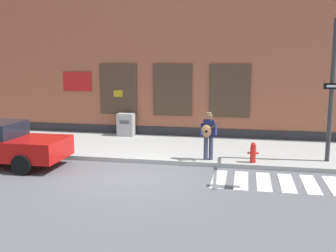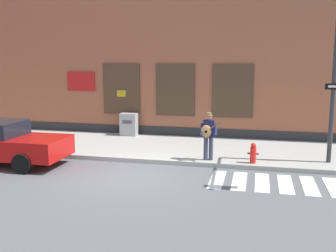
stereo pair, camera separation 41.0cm
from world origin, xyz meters
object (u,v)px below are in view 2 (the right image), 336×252
Objects in this scene: red_car at (1,143)px; utility_box at (129,124)px; busker at (208,133)px; fire_hydrant at (253,153)px.

red_car is 4.47× the size of utility_box.
red_car is 7.24m from busker.
busker is 1.66m from fire_hydrant.
busker is 2.39× the size of fire_hydrant.
busker is at bearing 178.15° from fire_hydrant.
utility_box is 1.47× the size of fire_hydrant.
busker is 1.63× the size of utility_box.
busker reaches higher than utility_box.
utility_box is 6.85m from fire_hydrant.
busker is at bearing 12.76° from red_car.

